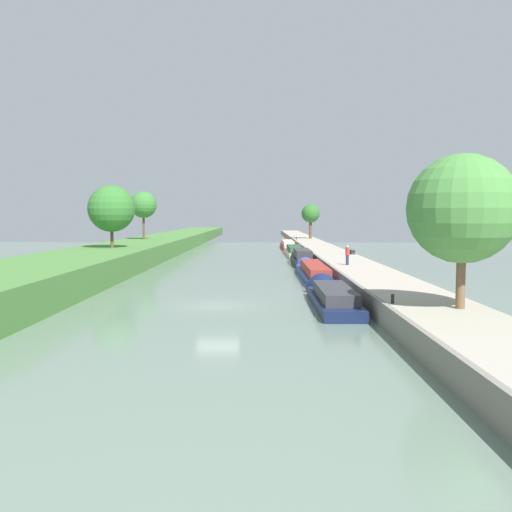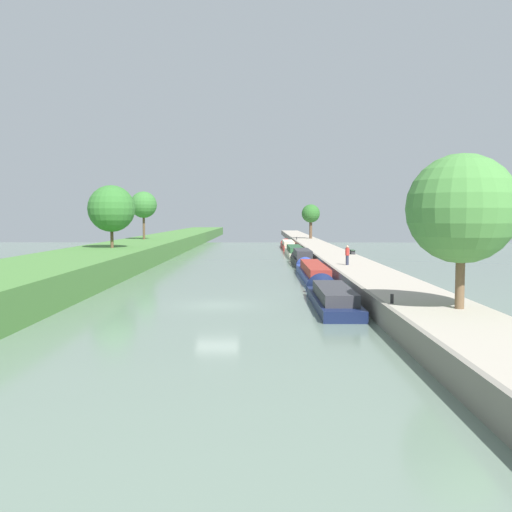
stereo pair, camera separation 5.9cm
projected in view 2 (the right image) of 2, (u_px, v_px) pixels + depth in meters
ground_plane at (217, 305)px, 33.52m from camera, size 160.00×160.00×0.00m
left_grassy_bank at (1, 288)px, 33.57m from camera, size 8.62×260.00×2.04m
right_towpath at (399, 296)px, 33.37m from camera, size 4.44×260.00×1.12m
stone_quay at (359, 296)px, 33.39m from camera, size 0.25×260.00×1.17m
narrowboat_navy at (331, 296)px, 33.73m from camera, size 2.20×11.43×2.09m
narrowboat_blue at (313, 272)px, 48.19m from camera, size 1.91×16.86×1.94m
narrowboat_black at (302, 258)px, 62.60m from camera, size 1.98×10.77×2.20m
narrowboat_cream at (294, 251)px, 76.59m from camera, size 2.00×16.29×1.91m
narrowboat_red at (288, 245)px, 93.63m from camera, size 2.00×15.54×1.93m
tree_rightbank_near at (462, 209)px, 25.15m from camera, size 4.88×4.88×6.91m
tree_rightbank_midnear at (311, 214)px, 104.58m from camera, size 3.36×3.36×6.29m
tree_leftbank_downstream at (111, 209)px, 57.39m from camera, size 4.72×4.72×6.33m
tree_leftbank_upstream at (144, 205)px, 78.42m from camera, size 3.65×3.65×6.61m
person_walking at (347, 255)px, 48.04m from camera, size 0.34×0.34×1.66m
mooring_bollard_near at (392, 299)px, 26.92m from camera, size 0.16×0.16×0.45m
mooring_bollard_far at (297, 238)px, 100.30m from camera, size 0.16×0.16×0.45m
park_bench at (352, 251)px, 61.76m from camera, size 0.44×1.50×0.47m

